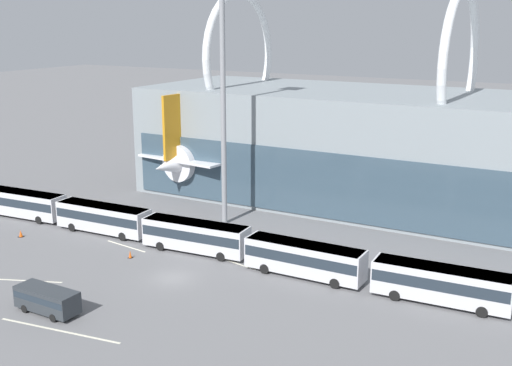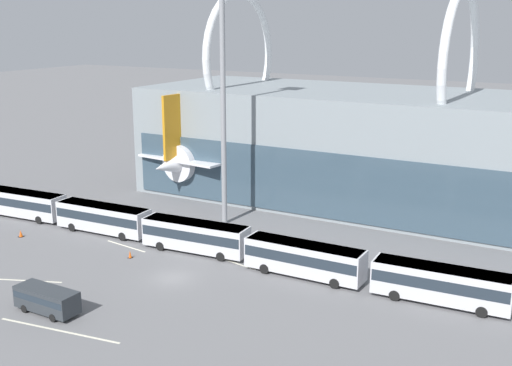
{
  "view_description": "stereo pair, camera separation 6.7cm",
  "coord_description": "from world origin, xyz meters",
  "px_view_note": "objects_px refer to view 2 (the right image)",
  "views": [
    {
      "loc": [
        35.41,
        -47.15,
        24.63
      ],
      "look_at": [
        -3.48,
        22.93,
        4.0
      ],
      "focal_mm": 45.0,
      "sensor_mm": 36.0,
      "label": 1
    },
    {
      "loc": [
        35.47,
        -47.12,
        24.63
      ],
      "look_at": [
        -3.48,
        22.93,
        4.0
      ],
      "focal_mm": 45.0,
      "sensor_mm": 36.0,
      "label": 2
    }
  ],
  "objects_px": {
    "shuttle_bus_4": "(304,257)",
    "floodlight_mast": "(223,59)",
    "shuttle_bus_2": "(103,217)",
    "traffic_cone_2": "(130,254)",
    "airliner_at_gate_near": "(249,145)",
    "shuttle_bus_3": "(196,235)",
    "traffic_cone_0": "(21,234)",
    "shuttle_bus_1": "(23,202)",
    "service_van_foreground": "(47,299)",
    "shuttle_bus_5": "(441,283)"
  },
  "relations": [
    {
      "from": "shuttle_bus_5",
      "to": "traffic_cone_2",
      "type": "height_order",
      "value": "shuttle_bus_5"
    },
    {
      "from": "shuttle_bus_4",
      "to": "service_van_foreground",
      "type": "xyz_separation_m",
      "value": [
        -15.95,
        -18.04,
        -0.68
      ]
    },
    {
      "from": "shuttle_bus_4",
      "to": "traffic_cone_0",
      "type": "distance_m",
      "value": 34.2
    },
    {
      "from": "shuttle_bus_2",
      "to": "traffic_cone_2",
      "type": "bearing_deg",
      "value": -33.79
    },
    {
      "from": "shuttle_bus_1",
      "to": "shuttle_bus_4",
      "type": "height_order",
      "value": "same"
    },
    {
      "from": "shuttle_bus_5",
      "to": "service_van_foreground",
      "type": "height_order",
      "value": "shuttle_bus_5"
    },
    {
      "from": "shuttle_bus_2",
      "to": "traffic_cone_2",
      "type": "height_order",
      "value": "shuttle_bus_2"
    },
    {
      "from": "shuttle_bus_3",
      "to": "floodlight_mast",
      "type": "distance_m",
      "value": 20.89
    },
    {
      "from": "service_van_foreground",
      "to": "traffic_cone_2",
      "type": "distance_m",
      "value": 13.85
    },
    {
      "from": "service_van_foreground",
      "to": "traffic_cone_0",
      "type": "xyz_separation_m",
      "value": [
        -17.8,
        12.73,
        -0.9
      ]
    },
    {
      "from": "shuttle_bus_2",
      "to": "service_van_foreground",
      "type": "bearing_deg",
      "value": -63.18
    },
    {
      "from": "shuttle_bus_4",
      "to": "traffic_cone_0",
      "type": "bearing_deg",
      "value": -171.08
    },
    {
      "from": "shuttle_bus_2",
      "to": "traffic_cone_0",
      "type": "xyz_separation_m",
      "value": [
        -7.45,
        -5.83,
        -1.58
      ]
    },
    {
      "from": "shuttle_bus_1",
      "to": "shuttle_bus_3",
      "type": "distance_m",
      "value": 26.31
    },
    {
      "from": "shuttle_bus_2",
      "to": "service_van_foreground",
      "type": "distance_m",
      "value": 21.27
    },
    {
      "from": "shuttle_bus_3",
      "to": "shuttle_bus_5",
      "type": "xyz_separation_m",
      "value": [
        26.31,
        -0.19,
        0.0
      ]
    },
    {
      "from": "shuttle_bus_1",
      "to": "traffic_cone_0",
      "type": "height_order",
      "value": "shuttle_bus_1"
    },
    {
      "from": "airliner_at_gate_near",
      "to": "shuttle_bus_4",
      "type": "distance_m",
      "value": 41.68
    },
    {
      "from": "shuttle_bus_4",
      "to": "shuttle_bus_5",
      "type": "xyz_separation_m",
      "value": [
        13.15,
        0.28,
        0.0
      ]
    },
    {
      "from": "floodlight_mast",
      "to": "shuttle_bus_1",
      "type": "bearing_deg",
      "value": -156.38
    },
    {
      "from": "shuttle_bus_2",
      "to": "traffic_cone_2",
      "type": "distance_m",
      "value": 9.59
    },
    {
      "from": "airliner_at_gate_near",
      "to": "traffic_cone_0",
      "type": "xyz_separation_m",
      "value": [
        -8.69,
        -38.46,
        -4.7
      ]
    },
    {
      "from": "shuttle_bus_3",
      "to": "traffic_cone_0",
      "type": "relative_size",
      "value": 15.05
    },
    {
      "from": "airliner_at_gate_near",
      "to": "shuttle_bus_5",
      "type": "relative_size",
      "value": 3.62
    },
    {
      "from": "shuttle_bus_5",
      "to": "floodlight_mast",
      "type": "relative_size",
      "value": 0.4
    },
    {
      "from": "shuttle_bus_3",
      "to": "floodlight_mast",
      "type": "relative_size",
      "value": 0.4
    },
    {
      "from": "airliner_at_gate_near",
      "to": "service_van_foreground",
      "type": "height_order",
      "value": "airliner_at_gate_near"
    },
    {
      "from": "shuttle_bus_1",
      "to": "traffic_cone_2",
      "type": "height_order",
      "value": "shuttle_bus_1"
    },
    {
      "from": "service_van_foreground",
      "to": "floodlight_mast",
      "type": "height_order",
      "value": "floodlight_mast"
    },
    {
      "from": "service_van_foreground",
      "to": "traffic_cone_2",
      "type": "bearing_deg",
      "value": 100.84
    },
    {
      "from": "shuttle_bus_4",
      "to": "shuttle_bus_1",
      "type": "bearing_deg",
      "value": 179.68
    },
    {
      "from": "shuttle_bus_4",
      "to": "traffic_cone_2",
      "type": "height_order",
      "value": "shuttle_bus_4"
    },
    {
      "from": "shuttle_bus_5",
      "to": "traffic_cone_0",
      "type": "distance_m",
      "value": 47.26
    },
    {
      "from": "shuttle_bus_2",
      "to": "shuttle_bus_3",
      "type": "bearing_deg",
      "value": -2.57
    },
    {
      "from": "shuttle_bus_1",
      "to": "traffic_cone_2",
      "type": "xyz_separation_m",
      "value": [
        21.22,
        -4.62,
        -1.57
      ]
    },
    {
      "from": "shuttle_bus_4",
      "to": "floodlight_mast",
      "type": "relative_size",
      "value": 0.39
    },
    {
      "from": "shuttle_bus_4",
      "to": "traffic_cone_0",
      "type": "xyz_separation_m",
      "value": [
        -33.75,
        -5.3,
        -1.58
      ]
    },
    {
      "from": "airliner_at_gate_near",
      "to": "floodlight_mast",
      "type": "xyz_separation_m",
      "value": [
        9.32,
        -22.58,
        14.98
      ]
    },
    {
      "from": "shuttle_bus_3",
      "to": "shuttle_bus_5",
      "type": "relative_size",
      "value": 1.0
    },
    {
      "from": "shuttle_bus_1",
      "to": "shuttle_bus_5",
      "type": "bearing_deg",
      "value": -3.87
    },
    {
      "from": "shuttle_bus_2",
      "to": "service_van_foreground",
      "type": "xyz_separation_m",
      "value": [
        10.36,
        -18.56,
        -0.68
      ]
    },
    {
      "from": "shuttle_bus_5",
      "to": "traffic_cone_2",
      "type": "xyz_separation_m",
      "value": [
        -31.39,
        -4.69,
        -1.57
      ]
    },
    {
      "from": "service_van_foreground",
      "to": "floodlight_mast",
      "type": "xyz_separation_m",
      "value": [
        0.2,
        28.62,
        18.77
      ]
    },
    {
      "from": "service_van_foreground",
      "to": "traffic_cone_0",
      "type": "height_order",
      "value": "service_van_foreground"
    },
    {
      "from": "airliner_at_gate_near",
      "to": "shuttle_bus_5",
      "type": "bearing_deg",
      "value": -123.76
    },
    {
      "from": "shuttle_bus_4",
      "to": "traffic_cone_2",
      "type": "distance_m",
      "value": 18.83
    },
    {
      "from": "shuttle_bus_5",
      "to": "traffic_cone_2",
      "type": "relative_size",
      "value": 14.8
    },
    {
      "from": "shuttle_bus_2",
      "to": "shuttle_bus_4",
      "type": "relative_size",
      "value": 1.01
    },
    {
      "from": "airliner_at_gate_near",
      "to": "shuttle_bus_3",
      "type": "relative_size",
      "value": 3.61
    },
    {
      "from": "shuttle_bus_5",
      "to": "airliner_at_gate_near",
      "type": "bearing_deg",
      "value": 136.7
    }
  ]
}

